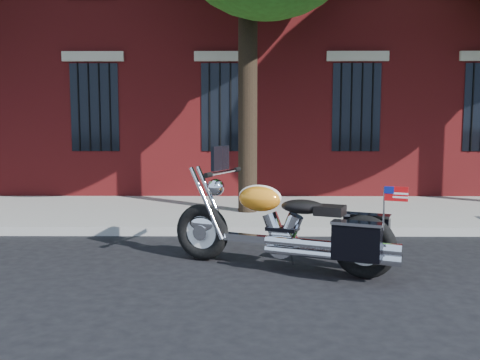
{
  "coord_description": "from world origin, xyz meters",
  "views": [
    {
      "loc": [
        0.43,
        -7.28,
        1.83
      ],
      "look_at": [
        0.37,
        0.8,
        0.98
      ],
      "focal_mm": 40.0,
      "sensor_mm": 36.0,
      "label": 1
    }
  ],
  "objects": [
    {
      "name": "motorcycle",
      "position": [
        1.0,
        -0.73,
        0.52
      ],
      "size": [
        2.75,
        1.67,
        1.54
      ],
      "rotation": [
        0.0,
        0.0,
        -0.41
      ],
      "color": "black",
      "rests_on": "ground"
    },
    {
      "name": "ground",
      "position": [
        0.0,
        0.0,
        0.0
      ],
      "size": [
        120.0,
        120.0,
        0.0
      ],
      "primitive_type": "plane",
      "color": "black",
      "rests_on": "ground"
    },
    {
      "name": "sidewalk",
      "position": [
        0.0,
        3.26,
        0.07
      ],
      "size": [
        40.0,
        3.6,
        0.15
      ],
      "primitive_type": "cube",
      "color": "gray",
      "rests_on": "ground"
    },
    {
      "name": "curb",
      "position": [
        0.0,
        1.38,
        0.07
      ],
      "size": [
        40.0,
        0.16,
        0.15
      ],
      "primitive_type": "cube",
      "color": "gray",
      "rests_on": "ground"
    }
  ]
}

